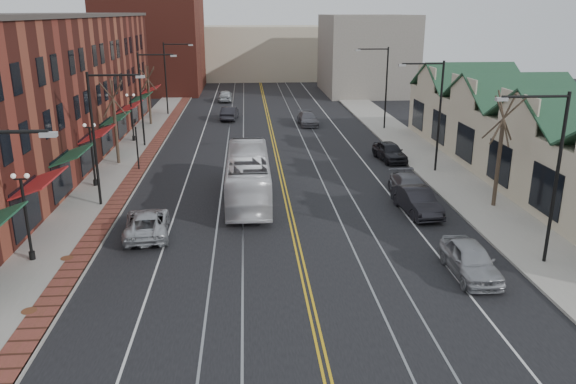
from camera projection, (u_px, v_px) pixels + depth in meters
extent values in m
plane|color=black|center=(320.00, 345.00, 20.16)|extent=(160.00, 160.00, 0.00)
cube|color=gray|center=(108.00, 186.00, 38.27)|extent=(4.00, 120.00, 0.15)
cube|color=gray|center=(451.00, 179.00, 39.97)|extent=(4.00, 120.00, 0.15)
cube|color=maroon|center=(28.00, 93.00, 42.75)|extent=(10.00, 50.00, 11.00)
cube|color=beige|center=(536.00, 147.00, 39.71)|extent=(8.00, 36.00, 4.60)
cube|color=maroon|center=(153.00, 43.00, 83.32)|extent=(14.00, 18.00, 14.00)
cube|color=beige|center=(259.00, 52.00, 99.45)|extent=(22.00, 14.00, 9.00)
cube|color=slate|center=(366.00, 54.00, 81.23)|extent=(12.00, 16.00, 11.00)
cube|color=#999999|center=(49.00, 135.00, 17.15)|extent=(0.50, 0.25, 0.15)
cylinder|color=black|center=(94.00, 140.00, 33.26)|extent=(0.16, 0.16, 8.00)
cylinder|color=black|center=(114.00, 75.00, 32.20)|extent=(3.00, 0.12, 0.12)
cube|color=#999999|center=(140.00, 77.00, 32.34)|extent=(0.50, 0.25, 0.15)
cylinder|color=black|center=(141.00, 100.00, 48.45)|extent=(0.16, 0.16, 8.00)
cylinder|color=black|center=(156.00, 55.00, 47.39)|extent=(3.00, 0.12, 0.12)
cube|color=#999999|center=(174.00, 56.00, 47.52)|extent=(0.50, 0.25, 0.15)
cylinder|color=black|center=(166.00, 79.00, 63.63)|extent=(0.16, 0.16, 8.00)
cylinder|color=black|center=(177.00, 44.00, 62.57)|extent=(3.00, 0.12, 0.12)
cube|color=#999999|center=(191.00, 45.00, 62.71)|extent=(0.50, 0.25, 0.15)
cylinder|color=black|center=(556.00, 180.00, 25.40)|extent=(0.16, 0.16, 8.00)
cylinder|color=black|center=(536.00, 96.00, 24.12)|extent=(3.00, 0.12, 0.12)
cube|color=#999999|center=(502.00, 99.00, 24.05)|extent=(0.50, 0.25, 0.15)
cylinder|color=black|center=(439.00, 117.00, 40.58)|extent=(0.16, 0.16, 8.00)
cylinder|color=black|center=(423.00, 64.00, 39.31)|extent=(3.00, 0.12, 0.12)
cube|color=#999999|center=(402.00, 65.00, 39.23)|extent=(0.50, 0.25, 0.15)
cylinder|color=black|center=(386.00, 88.00, 55.77)|extent=(0.16, 0.16, 8.00)
cylinder|color=black|center=(373.00, 49.00, 54.50)|extent=(3.00, 0.12, 0.12)
cube|color=#999999|center=(358.00, 50.00, 54.42)|extent=(0.50, 0.25, 0.15)
cylinder|color=black|center=(32.00, 255.00, 26.74)|extent=(0.28, 0.28, 0.40)
cylinder|color=black|center=(27.00, 220.00, 26.19)|extent=(0.14, 0.14, 4.00)
cube|color=black|center=(20.00, 179.00, 25.57)|extent=(0.60, 0.06, 0.06)
sphere|color=white|center=(13.00, 176.00, 25.51)|extent=(0.24, 0.24, 0.24)
sphere|color=white|center=(27.00, 176.00, 25.55)|extent=(0.24, 0.24, 0.24)
cylinder|color=black|center=(95.00, 183.00, 38.13)|extent=(0.28, 0.28, 0.40)
cylinder|color=black|center=(93.00, 157.00, 37.58)|extent=(0.14, 0.14, 4.00)
cube|color=black|center=(89.00, 127.00, 36.96)|extent=(0.60, 0.06, 0.06)
sphere|color=white|center=(84.00, 125.00, 36.90)|extent=(0.24, 0.24, 0.24)
sphere|color=white|center=(94.00, 125.00, 36.94)|extent=(0.24, 0.24, 0.24)
cylinder|color=black|center=(134.00, 138.00, 51.42)|extent=(0.28, 0.28, 0.40)
cylinder|color=black|center=(132.00, 119.00, 50.87)|extent=(0.14, 0.14, 4.00)
cube|color=black|center=(130.00, 97.00, 50.25)|extent=(0.60, 0.06, 0.06)
sphere|color=white|center=(127.00, 95.00, 50.18)|extent=(0.24, 0.24, 0.24)
sphere|color=white|center=(134.00, 95.00, 50.23)|extent=(0.24, 0.24, 0.24)
cylinder|color=#382B21|center=(116.00, 132.00, 43.16)|extent=(0.24, 0.24, 4.90)
cylinder|color=#382B21|center=(113.00, 99.00, 42.37)|extent=(0.58, 1.37, 2.90)
cylinder|color=#382B21|center=(113.00, 99.00, 42.37)|extent=(1.60, 0.66, 2.78)
cylinder|color=#382B21|center=(113.00, 99.00, 42.37)|extent=(0.53, 1.23, 2.96)
cylinder|color=#382B21|center=(113.00, 99.00, 42.37)|extent=(1.69, 1.03, 2.64)
cylinder|color=#382B21|center=(113.00, 99.00, 42.37)|extent=(1.78, 1.29, 2.48)
cylinder|color=#382B21|center=(149.00, 102.00, 58.39)|extent=(0.24, 0.24, 4.55)
cylinder|color=#382B21|center=(148.00, 79.00, 57.67)|extent=(0.55, 1.28, 2.69)
cylinder|color=#382B21|center=(148.00, 79.00, 57.67)|extent=(1.49, 0.62, 2.58)
cylinder|color=#382B21|center=(148.00, 79.00, 57.67)|extent=(0.50, 1.15, 2.75)
cylinder|color=#382B21|center=(148.00, 79.00, 57.67)|extent=(1.57, 0.97, 2.45)
cylinder|color=#382B21|center=(148.00, 79.00, 57.67)|extent=(1.66, 1.20, 2.30)
cylinder|color=#382B21|center=(498.00, 164.00, 33.48)|extent=(0.24, 0.24, 5.25)
cylinder|color=#382B21|center=(504.00, 118.00, 32.65)|extent=(0.61, 1.46, 3.10)
cylinder|color=#382B21|center=(504.00, 118.00, 32.65)|extent=(1.70, 0.70, 2.97)
cylinder|color=#382B21|center=(504.00, 118.00, 32.65)|extent=(0.56, 1.31, 3.17)
cylinder|color=#382B21|center=(504.00, 118.00, 32.65)|extent=(1.80, 1.10, 2.82)
cylinder|color=#382B21|center=(504.00, 118.00, 32.65)|extent=(1.90, 1.37, 2.65)
cylinder|color=#592D19|center=(29.00, 311.00, 22.17)|extent=(0.60, 0.60, 0.02)
cylinder|color=#592D19|center=(67.00, 258.00, 26.91)|extent=(0.60, 0.60, 0.02)
cylinder|color=black|center=(137.00, 148.00, 41.65)|extent=(0.12, 0.12, 3.20)
imported|color=black|center=(135.00, 125.00, 41.12)|extent=(0.18, 0.15, 0.90)
imported|color=white|center=(248.00, 176.00, 35.44)|extent=(2.62, 11.06, 3.08)
imported|color=#ACAFB3|center=(147.00, 223.00, 29.89)|extent=(2.76, 5.10, 1.36)
imported|color=#999BA0|center=(470.00, 260.00, 25.30)|extent=(1.83, 4.46, 1.51)
imported|color=black|center=(417.00, 201.00, 33.14)|extent=(2.07, 4.75, 1.52)
imported|color=#5A5A61|center=(410.00, 187.00, 35.87)|extent=(2.01, 4.91, 1.42)
imported|color=black|center=(390.00, 151.00, 44.93)|extent=(2.29, 4.57, 1.49)
imported|color=black|center=(230.00, 113.00, 61.89)|extent=(2.02, 4.62, 1.47)
imported|color=slate|center=(308.00, 119.00, 59.10)|extent=(2.05, 4.64, 1.33)
imported|color=#B4B8BB|center=(225.00, 96.00, 74.56)|extent=(1.81, 4.46, 1.52)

